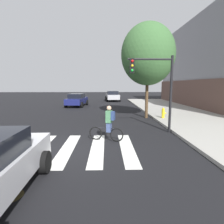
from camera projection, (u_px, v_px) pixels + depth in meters
ground_plane at (63, 149)px, 7.73m from camera, size 120.00×120.00×0.00m
crosswalk_stripes at (67, 149)px, 7.73m from camera, size 5.57×3.99×0.01m
manhole_cover at (10, 196)px, 4.45m from camera, size 0.64×0.64×0.01m
sedan_mid at (77, 100)px, 22.90m from camera, size 2.49×4.70×1.57m
sedan_far at (112, 96)px, 30.50m from camera, size 2.46×4.86×1.64m
cyclist at (108, 124)px, 8.69m from camera, size 1.65×0.58×1.69m
traffic_light_near at (156, 81)px, 9.98m from camera, size 2.47×0.28×4.20m
fire_hydrant at (163, 113)px, 14.04m from camera, size 0.33×0.22×0.78m
street_tree_near at (148, 54)px, 14.24m from camera, size 4.13×4.13×7.35m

